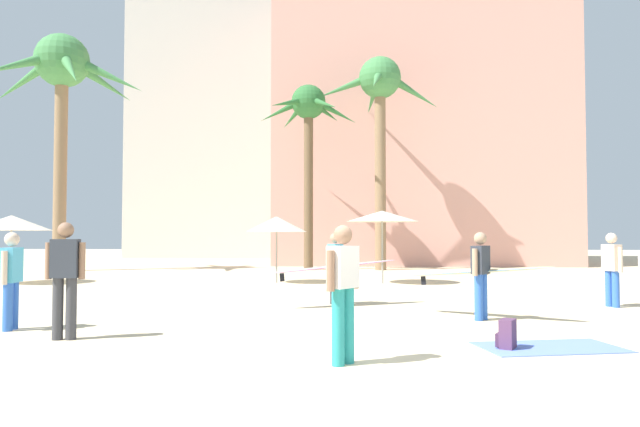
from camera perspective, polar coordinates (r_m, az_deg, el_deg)
ground at (r=7.16m, az=3.22°, el=-15.06°), size 120.00×120.00×0.00m
hotel_pink at (r=36.51m, az=9.27°, el=9.64°), size 16.03×11.21×18.12m
hotel_tower_gray at (r=47.87m, az=-8.17°, el=12.50°), size 14.17×10.22×27.42m
palm_tree_far_left at (r=27.74m, az=-1.15°, el=9.07°), size 4.67×4.28×8.71m
palm_tree_left at (r=28.05m, az=5.84°, el=11.13°), size 5.94×5.98×10.04m
palm_tree_center at (r=29.88m, az=-23.90°, el=11.98°), size 7.50×7.05×10.86m
cafe_umbrella_0 at (r=22.12m, az=-27.97°, el=-0.81°), size 2.56×2.56×2.28m
cafe_umbrella_1 at (r=19.82m, az=-4.27°, el=-1.05°), size 2.04×2.04×2.25m
cafe_umbrella_2 at (r=19.63m, az=6.11°, el=-0.27°), size 2.41×2.41×2.43m
beach_towel at (r=9.10m, az=21.57°, el=-12.09°), size 2.16×1.48×0.01m
backpack at (r=8.76m, az=17.84°, el=-11.24°), size 0.33×0.35×0.42m
person_mid_right at (r=13.43m, az=1.47°, el=-5.14°), size 3.00×1.72×1.66m
person_far_right at (r=11.63m, az=15.31°, el=-5.51°), size 2.67×1.83×1.67m
person_mid_center at (r=9.83m, az=-23.70°, el=-5.52°), size 0.61×0.28×1.80m
person_near_right at (r=7.30m, az=2.26°, el=-7.26°), size 0.43×0.55×1.73m
person_far_left at (r=11.21m, az=-27.99°, el=-5.47°), size 0.27×0.61×1.65m
person_near_left at (r=14.64m, az=26.68°, el=-4.65°), size 0.34×0.60×1.66m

